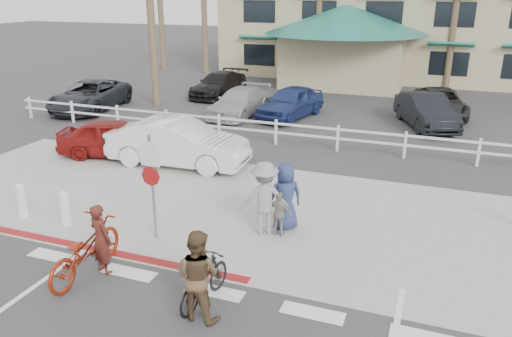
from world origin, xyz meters
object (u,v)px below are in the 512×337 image
at_px(sign_post, 152,182).
at_px(car_white_sedan, 178,143).
at_px(bike_black, 204,281).
at_px(bike_red, 85,250).
at_px(car_red_compact, 115,138).

distance_m(sign_post, car_white_sedan, 5.37).
bearing_deg(sign_post, car_white_sedan, 112.81).
distance_m(sign_post, bike_black, 3.17).
relative_size(bike_red, car_red_compact, 0.56).
bearing_deg(bike_red, car_red_compact, -59.47).
bearing_deg(car_red_compact, bike_black, -152.58).
height_order(bike_black, car_white_sedan, car_white_sedan).
distance_m(sign_post, car_red_compact, 6.92).
xyz_separation_m(bike_red, bike_black, (2.77, -0.03, -0.10)).
xyz_separation_m(car_white_sedan, car_red_compact, (-2.62, 0.11, -0.12)).
distance_m(bike_red, car_red_compact, 8.14).
relative_size(sign_post, car_white_sedan, 0.60).
bearing_deg(car_white_sedan, bike_black, -150.27).
bearing_deg(car_red_compact, bike_red, -166.37).
xyz_separation_m(sign_post, car_red_compact, (-4.69, 5.02, -0.78)).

